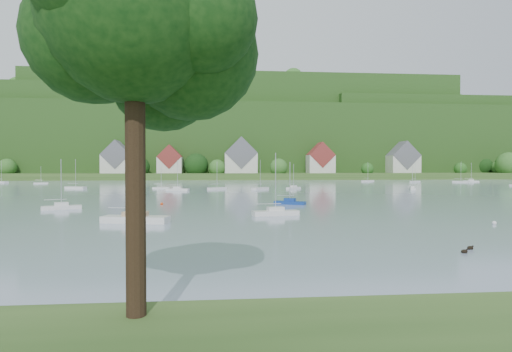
{
  "coord_description": "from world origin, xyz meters",
  "views": [
    {
      "loc": [
        -6.15,
        -22.28,
        6.16
      ],
      "look_at": [
        2.54,
        75.0,
        4.0
      ],
      "focal_mm": 29.57,
      "sensor_mm": 36.0,
      "label": 1
    }
  ],
  "objects_px": {
    "near_sailboat_1": "(290,202)",
    "near_sailboat_6": "(61,206)",
    "near_sailboat_3": "(276,212)",
    "near_sailboat_2": "(135,218)"
  },
  "relations": [
    {
      "from": "near_sailboat_3",
      "to": "near_sailboat_6",
      "type": "distance_m",
      "value": 31.57
    },
    {
      "from": "near_sailboat_1",
      "to": "near_sailboat_6",
      "type": "height_order",
      "value": "near_sailboat_6"
    },
    {
      "from": "near_sailboat_1",
      "to": "near_sailboat_3",
      "type": "relative_size",
      "value": 0.88
    },
    {
      "from": "near_sailboat_3",
      "to": "near_sailboat_6",
      "type": "bearing_deg",
      "value": 150.44
    },
    {
      "from": "near_sailboat_1",
      "to": "near_sailboat_6",
      "type": "relative_size",
      "value": 0.96
    },
    {
      "from": "near_sailboat_1",
      "to": "near_sailboat_2",
      "type": "bearing_deg",
      "value": -105.99
    },
    {
      "from": "near_sailboat_2",
      "to": "near_sailboat_3",
      "type": "relative_size",
      "value": 1.25
    },
    {
      "from": "near_sailboat_1",
      "to": "near_sailboat_2",
      "type": "height_order",
      "value": "near_sailboat_2"
    },
    {
      "from": "near_sailboat_2",
      "to": "near_sailboat_6",
      "type": "distance_m",
      "value": 20.92
    },
    {
      "from": "near_sailboat_2",
      "to": "near_sailboat_6",
      "type": "xyz_separation_m",
      "value": [
        -13.56,
        15.93,
        -0.08
      ]
    }
  ]
}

